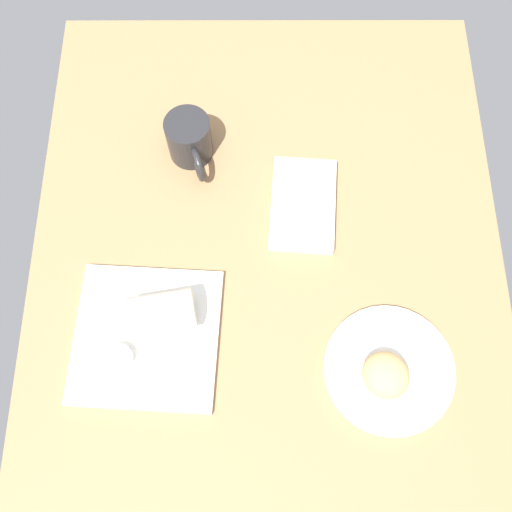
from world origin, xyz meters
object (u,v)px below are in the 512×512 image
at_px(round_plate, 389,370).
at_px(square_plate, 147,337).
at_px(sauce_cup, 120,357).
at_px(scone_pastry, 386,375).
at_px(coffee_mug, 190,140).
at_px(breakfast_wrap, 162,313).
at_px(book_stack, 303,205).

bearing_deg(round_plate, square_plate, -97.81).
height_order(round_plate, sauce_cup, sauce_cup).
bearing_deg(sauce_cup, square_plate, 135.15).
bearing_deg(scone_pastry, coffee_mug, -142.54).
bearing_deg(scone_pastry, sauce_cup, -94.12).
height_order(sauce_cup, coffee_mug, coffee_mug).
distance_m(sauce_cup, breakfast_wrap, 0.11).
height_order(scone_pastry, coffee_mug, coffee_mug).
bearing_deg(coffee_mug, square_plate, -9.85).
bearing_deg(book_stack, scone_pastry, 21.21).
xyz_separation_m(sauce_cup, book_stack, (-0.30, 0.33, -0.01)).
relative_size(round_plate, sauce_cup, 5.07).
distance_m(round_plate, sauce_cup, 0.47).
distance_m(square_plate, book_stack, 0.39).
distance_m(scone_pastry, coffee_mug, 0.58).
height_order(round_plate, breakfast_wrap, breakfast_wrap).
xyz_separation_m(round_plate, scone_pastry, (0.01, -0.01, 0.03)).
bearing_deg(round_plate, coffee_mug, -140.55).
bearing_deg(sauce_cup, coffee_mug, 165.80).
height_order(scone_pastry, breakfast_wrap, breakfast_wrap).
relative_size(round_plate, breakfast_wrap, 2.03).
relative_size(square_plate, breakfast_wrap, 2.26).
distance_m(square_plate, breakfast_wrap, 0.06).
relative_size(scone_pastry, square_plate, 0.32).
bearing_deg(book_stack, round_plate, 24.18).
relative_size(round_plate, book_stack, 1.15).
height_order(book_stack, coffee_mug, coffee_mug).
distance_m(book_stack, coffee_mug, 0.26).
relative_size(square_plate, book_stack, 1.28).
distance_m(scone_pastry, sauce_cup, 0.46).
distance_m(scone_pastry, book_stack, 0.36).
bearing_deg(breakfast_wrap, coffee_mug, 164.59).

